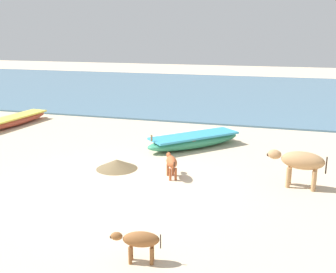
# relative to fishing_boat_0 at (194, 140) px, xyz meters

# --- Properties ---
(ground) EXTENTS (80.00, 80.00, 0.00)m
(ground) POSITION_rel_fishing_boat_0_xyz_m (-0.89, -4.15, -0.25)
(ground) COLOR beige
(sea_water) EXTENTS (60.00, 20.00, 0.08)m
(sea_water) POSITION_rel_fishing_boat_0_xyz_m (-0.89, 13.65, -0.21)
(sea_water) COLOR slate
(sea_water) RESTS_ON ground
(fishing_boat_0) EXTENTS (3.17, 3.29, 0.66)m
(fishing_boat_0) POSITION_rel_fishing_boat_0_xyz_m (0.00, 0.00, 0.00)
(fishing_boat_0) COLOR #338C66
(fishing_boat_0) RESTS_ON ground
(fishing_boat_1) EXTENTS (1.10, 3.88, 0.59)m
(fishing_boat_1) POSITION_rel_fishing_boat_0_xyz_m (-8.17, 1.16, -0.03)
(fishing_boat_1) COLOR #B74733
(fishing_boat_1) RESTS_ON ground
(calf_near_brown) EXTENTS (0.88, 0.39, 0.58)m
(calf_near_brown) POSITION_rel_fishing_boat_0_xyz_m (0.74, -7.35, 0.16)
(calf_near_brown) COLOR brown
(calf_near_brown) RESTS_ON ground
(calf_far_rust) EXTENTS (0.59, 0.90, 0.61)m
(calf_far_rust) POSITION_rel_fishing_boat_0_xyz_m (0.08, -3.11, 0.19)
(calf_far_rust) COLOR #9E4C28
(calf_far_rust) RESTS_ON ground
(cow_second_adult_tan) EXTENTS (1.49, 0.56, 0.97)m
(cow_second_adult_tan) POSITION_rel_fishing_boat_0_xyz_m (3.43, -2.88, 0.44)
(cow_second_adult_tan) COLOR tan
(cow_second_adult_tan) RESTS_ON ground
(debris_pile_1) EXTENTS (1.66, 1.66, 0.28)m
(debris_pile_1) POSITION_rel_fishing_boat_0_xyz_m (-1.66, -2.85, -0.11)
(debris_pile_1) COLOR brown
(debris_pile_1) RESTS_ON ground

